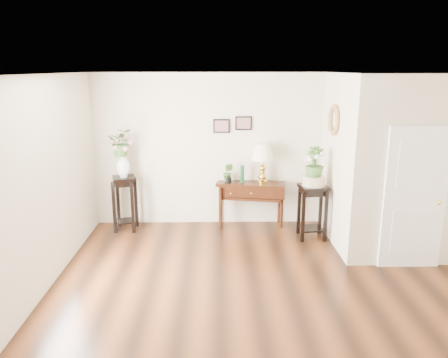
{
  "coord_description": "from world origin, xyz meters",
  "views": [
    {
      "loc": [
        -0.75,
        -5.17,
        2.87
      ],
      "look_at": [
        -0.63,
        1.3,
        1.22
      ],
      "focal_mm": 35.0,
      "sensor_mm": 36.0,
      "label": 1
    }
  ],
  "objects_px": {
    "plant_stand_a": "(125,204)",
    "plant_stand_b": "(312,212)",
    "console_table": "(250,204)",
    "table_lamp": "(263,164)"
  },
  "relations": [
    {
      "from": "table_lamp",
      "to": "plant_stand_b",
      "type": "xyz_separation_m",
      "value": [
        0.8,
        -0.63,
        -0.71
      ]
    },
    {
      "from": "console_table",
      "to": "table_lamp",
      "type": "distance_m",
      "value": 0.79
    },
    {
      "from": "plant_stand_b",
      "to": "table_lamp",
      "type": "bearing_deg",
      "value": 141.94
    },
    {
      "from": "table_lamp",
      "to": "plant_stand_a",
      "type": "height_order",
      "value": "table_lamp"
    },
    {
      "from": "plant_stand_b",
      "to": "console_table",
      "type": "bearing_deg",
      "value": 148.25
    },
    {
      "from": "console_table",
      "to": "plant_stand_b",
      "type": "distance_m",
      "value": 1.2
    },
    {
      "from": "plant_stand_a",
      "to": "plant_stand_b",
      "type": "bearing_deg",
      "value": -7.56
    },
    {
      "from": "plant_stand_a",
      "to": "plant_stand_b",
      "type": "relative_size",
      "value": 1.06
    },
    {
      "from": "console_table",
      "to": "plant_stand_b",
      "type": "xyz_separation_m",
      "value": [
        1.02,
        -0.63,
        0.05
      ]
    },
    {
      "from": "console_table",
      "to": "table_lamp",
      "type": "height_order",
      "value": "table_lamp"
    }
  ]
}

